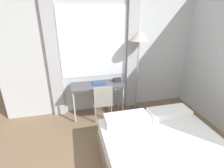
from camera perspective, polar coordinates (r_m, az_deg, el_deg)
wall_back_with_window at (r=3.97m, az=-0.73°, el=9.99°), size 4.79×0.13×2.70m
desk at (r=3.83m, az=-4.78°, el=-1.16°), size 1.15×0.46×0.76m
desk_chair at (r=3.73m, az=-3.06°, el=-5.32°), size 0.43×0.43×0.84m
standing_lamp at (r=3.78m, az=8.84°, el=13.76°), size 0.41×0.41×1.87m
telephone at (r=3.93m, az=1.63°, el=1.41°), size 0.18×0.14×0.09m
book at (r=3.83m, az=-4.37°, el=0.34°), size 0.29×0.19×0.02m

